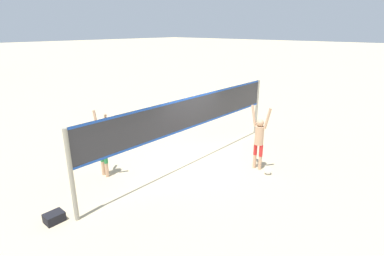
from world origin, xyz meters
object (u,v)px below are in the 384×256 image
(player_spiker, at_px, (259,137))
(volleyball, at_px, (268,171))
(player_blocker, at_px, (102,143))
(volleyball_net, at_px, (192,116))
(gear_bag, at_px, (54,217))

(player_spiker, bearing_deg, volleyball, 165.29)
(player_blocker, relative_size, volleyball, 9.11)
(volleyball, bearing_deg, player_blocker, 132.68)
(player_blocker, height_order, volleyball, player_blocker)
(player_blocker, bearing_deg, volleyball, 42.68)
(volleyball_net, distance_m, player_blocker, 2.89)
(volleyball_net, relative_size, volleyball, 37.29)
(volleyball, relative_size, gear_bag, 0.53)
(volleyball_net, height_order, volleyball, volleyball_net)
(player_blocker, distance_m, gear_bag, 2.59)
(volleyball_net, xyz_separation_m, player_spiker, (1.13, -1.83, -0.57))
(volleyball_net, xyz_separation_m, player_blocker, (-2.43, 1.44, -0.59))
(gear_bag, bearing_deg, player_spiker, -20.79)
(player_blocker, bearing_deg, gear_bag, -62.24)
(volleyball_net, relative_size, player_blocker, 4.09)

